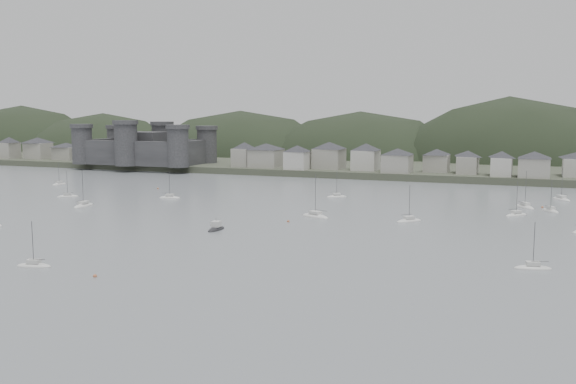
% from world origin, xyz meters
% --- Properties ---
extents(ground, '(900.00, 900.00, 0.00)m').
position_xyz_m(ground, '(0.00, 0.00, 0.00)').
color(ground, slate).
rests_on(ground, ground).
extents(far_shore_land, '(900.00, 250.00, 3.00)m').
position_xyz_m(far_shore_land, '(0.00, 295.00, 1.50)').
color(far_shore_land, '#383D2D').
rests_on(far_shore_land, ground).
extents(forested_ridge, '(851.55, 103.94, 102.57)m').
position_xyz_m(forested_ridge, '(4.83, 269.40, -11.28)').
color(forested_ridge, black).
rests_on(forested_ridge, ground).
extents(castle, '(66.00, 43.00, 20.00)m').
position_xyz_m(castle, '(-120.00, 179.80, 10.96)').
color(castle, '#303032').
rests_on(castle, far_shore_land).
extents(waterfront_town, '(451.48, 28.46, 12.92)m').
position_xyz_m(waterfront_town, '(50.59, 183.34, 8.66)').
color(waterfront_town, '#A09D92').
rests_on(waterfront_town, far_shore_land).
extents(sailboat_lead, '(7.66, 3.90, 10.04)m').
position_xyz_m(sailboat_lead, '(-48.38, 89.25, 0.18)').
color(sailboat_lead, silver).
rests_on(sailboat_lead, ground).
extents(moored_fleet, '(252.99, 157.68, 12.79)m').
position_xyz_m(moored_fleet, '(3.97, 67.74, 0.18)').
color(moored_fleet, silver).
rests_on(moored_fleet, ground).
extents(motor_launch_far, '(2.56, 7.05, 3.70)m').
position_xyz_m(motor_launch_far, '(-6.49, 43.77, 0.30)').
color(motor_launch_far, black).
rests_on(motor_launch_far, ground).
extents(mooring_buoys, '(170.68, 116.37, 0.70)m').
position_xyz_m(mooring_buoys, '(21.02, 65.57, 0.15)').
color(mooring_buoys, '#B7643D').
rests_on(mooring_buoys, ground).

